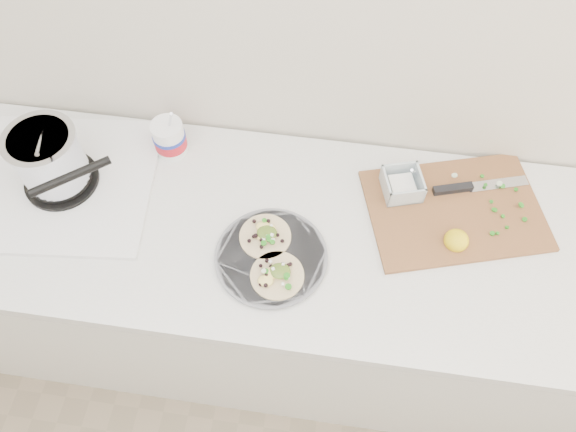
# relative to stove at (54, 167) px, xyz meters

# --- Properties ---
(counter) EXTENTS (2.44, 0.66, 0.90)m
(counter) POSITION_rel_stove_xyz_m (0.51, -0.04, -0.53)
(counter) COLOR silver
(counter) RESTS_ON ground
(stove) EXTENTS (0.55, 0.52, 0.25)m
(stove) POSITION_rel_stove_xyz_m (0.00, 0.00, 0.00)
(stove) COLOR silver
(stove) RESTS_ON counter
(taco_plate) EXTENTS (0.30, 0.30, 0.04)m
(taco_plate) POSITION_rel_stove_xyz_m (0.62, -0.15, -0.06)
(taco_plate) COLOR slate
(taco_plate) RESTS_ON counter
(tub) EXTENTS (0.10, 0.10, 0.21)m
(tub) POSITION_rel_stove_xyz_m (0.28, 0.16, -0.02)
(tub) COLOR white
(tub) RESTS_ON counter
(cutboard) EXTENTS (0.55, 0.45, 0.07)m
(cutboard) POSITION_rel_stove_xyz_m (1.09, 0.08, -0.06)
(cutboard) COLOR brown
(cutboard) RESTS_ON counter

